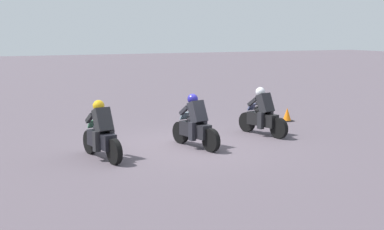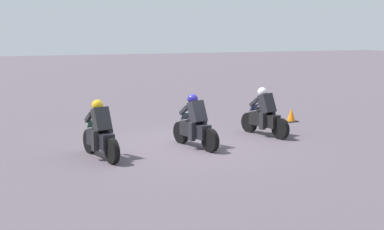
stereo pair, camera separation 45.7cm
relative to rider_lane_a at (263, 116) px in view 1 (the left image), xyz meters
The scene contains 5 objects.
ground_plane 2.88m from the rider_lane_a, 99.24° to the left, with size 120.00×120.00×0.00m, color #524851.
rider_lane_a is the anchor object (origin of this frame).
rider_lane_b 2.76m from the rider_lane_a, 104.41° to the left, with size 2.03×0.64×1.51m.
rider_lane_c 5.49m from the rider_lane_a, 99.14° to the left, with size 2.03×0.61×1.51m.
traffic_cone 2.90m from the rider_lane_a, 51.00° to the right, with size 0.40×0.40×0.49m.
Camera 1 is at (-13.16, 6.12, 3.22)m, focal length 48.70 mm.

